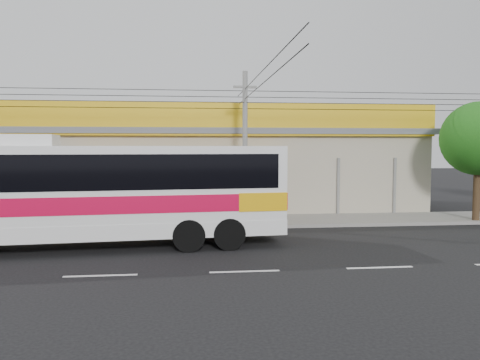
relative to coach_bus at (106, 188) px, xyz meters
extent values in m
plane|color=black|center=(4.46, -1.20, -2.12)|extent=(120.00, 120.00, 0.00)
cube|color=slate|center=(4.46, 4.80, -2.04)|extent=(30.00, 3.20, 0.15)
cube|color=#A59D85|center=(4.46, 10.40, -0.02)|extent=(22.00, 8.00, 4.20)
cube|color=#595C61|center=(4.46, 10.40, 2.23)|extent=(22.60, 8.60, 0.30)
cube|color=gold|center=(4.46, 6.28, 2.78)|extent=(22.00, 0.24, 1.60)
cube|color=red|center=(2.46, 6.25, 2.78)|extent=(9.00, 0.10, 1.20)
cube|color=#136A28|center=(10.96, 6.25, 2.78)|extent=(2.40, 0.10, 1.10)
cube|color=navy|center=(13.66, 6.25, 2.78)|extent=(2.20, 0.10, 1.10)
cube|color=red|center=(-4.54, 6.25, 2.78)|extent=(3.00, 0.10, 1.10)
cube|color=#D29C0B|center=(2.46, 6.10, 0.88)|extent=(10.00, 1.20, 0.37)
cube|color=silver|center=(-0.20, -0.02, -0.09)|extent=(12.98, 3.71, 3.09)
cube|color=#C10832|center=(-0.20, -0.02, -0.46)|extent=(13.02, 3.76, 0.59)
cube|color=#D59C0B|center=(5.33, 0.44, -0.46)|extent=(1.93, 2.86, 0.64)
cube|color=black|center=(0.54, 0.04, 0.60)|extent=(10.86, 3.58, 1.17)
cube|color=silver|center=(-2.86, -0.24, 1.65)|extent=(2.68, 1.70, 0.38)
cylinder|color=black|center=(4.26, -0.86, -1.56)|extent=(1.13, 0.43, 1.11)
cylinder|color=black|center=(4.06, 1.55, -1.56)|extent=(1.13, 0.43, 1.11)
cylinder|color=slate|center=(5.38, 3.90, 1.31)|extent=(0.22, 0.22, 6.86)
cube|color=slate|center=(5.38, 3.90, 4.06)|extent=(1.03, 0.10, 0.10)
cylinder|color=#311D13|center=(16.19, 3.60, -0.69)|extent=(0.32, 0.32, 2.87)
sphere|color=#11490F|center=(16.19, 3.60, 1.82)|extent=(3.40, 3.40, 3.40)
camera|label=1|loc=(2.90, -16.68, 1.41)|focal=35.00mm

